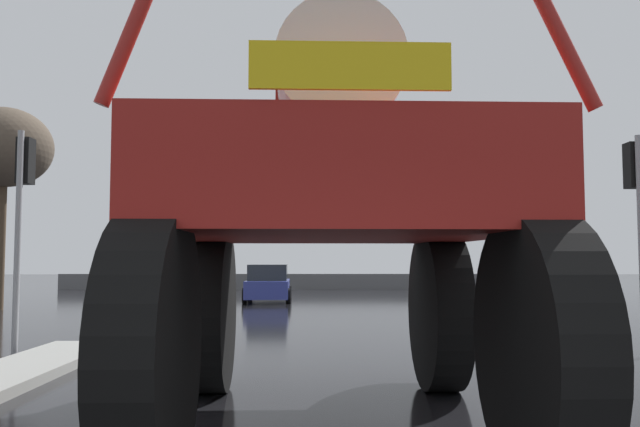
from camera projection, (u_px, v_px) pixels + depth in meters
ground_plane at (329, 319)px, 19.43m from camera, size 120.00×120.00×0.00m
oversize_sprayer at (334, 219)px, 7.02m from camera, size 3.95×5.78×4.58m
sedan_ahead at (268, 284)px, 27.46m from camera, size 1.94×4.13×1.52m
traffic_signal_near_left at (23, 192)px, 12.04m from camera, size 0.24×0.54×4.02m
traffic_signal_near_right at (636, 195)px, 12.13m from camera, size 0.24×0.54×3.96m
traffic_signal_far_left at (437, 243)px, 30.32m from camera, size 0.24×0.55×3.37m
traffic_signal_far_right at (209, 242)px, 30.23m from camera, size 0.24×0.55×3.44m
bare_tree_left at (5, 148)px, 23.11m from camera, size 3.24×3.24×6.99m
roadside_barrier at (322, 282)px, 38.61m from camera, size 30.40×0.24×0.90m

